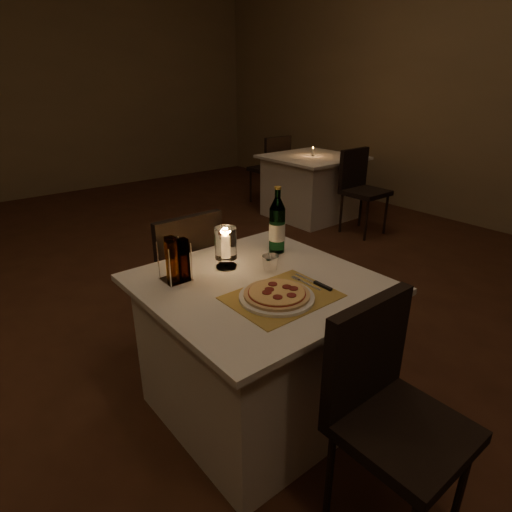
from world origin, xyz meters
TOP-DOWN VIEW (x-y plane):
  - floor at (0.00, 0.00)m, footprint 8.00×10.00m
  - main_table at (0.14, -0.33)m, footprint 1.00×1.00m
  - chair_near at (0.14, -1.05)m, footprint 0.42×0.42m
  - chair_far at (0.14, 0.38)m, footprint 0.42×0.42m
  - placemat at (0.12, -0.51)m, footprint 0.45×0.34m
  - plate at (0.09, -0.51)m, footprint 0.32×0.32m
  - pizza at (0.09, -0.51)m, footprint 0.28×0.28m
  - fork at (0.29, -0.48)m, footprint 0.02×0.18m
  - knife at (0.32, -0.54)m, footprint 0.02×0.22m
  - tumbler at (0.25, -0.28)m, footprint 0.08×0.08m
  - water_bottle at (0.45, -0.11)m, footprint 0.09×0.09m
  - hurricane_candle at (0.12, -0.11)m, footprint 0.11×0.11m
  - cruet_caddy at (-0.15, -0.09)m, footprint 0.12×0.12m
  - neighbor_table_right at (2.76, 1.85)m, footprint 1.00×1.00m
  - neighbor_chair_ra at (2.76, 1.13)m, footprint 0.42×0.42m
  - neighbor_chair_rb at (2.76, 2.56)m, footprint 0.42×0.42m
  - neighbor_candle_right at (2.76, 1.85)m, footprint 0.03×0.03m

SIDE VIEW (x-z plane):
  - floor at x=0.00m, z-range -0.02..0.00m
  - main_table at x=0.14m, z-range 0.00..0.74m
  - neighbor_table_right at x=2.76m, z-range 0.00..0.74m
  - chair_near at x=0.14m, z-range 0.10..1.00m
  - chair_far at x=0.14m, z-range 0.10..1.00m
  - neighbor_chair_ra at x=2.76m, z-range 0.10..1.00m
  - neighbor_chair_rb at x=2.76m, z-range 0.10..1.00m
  - placemat at x=0.12m, z-range 0.74..0.74m
  - fork at x=0.29m, z-range 0.74..0.75m
  - knife at x=0.32m, z-range 0.74..0.76m
  - plate at x=0.09m, z-range 0.74..0.76m
  - pizza at x=0.09m, z-range 0.76..0.78m
  - tumbler at x=0.25m, z-range 0.74..0.82m
  - neighbor_candle_right at x=2.76m, z-range 0.73..0.84m
  - cruet_caddy at x=-0.15m, z-range 0.73..0.94m
  - hurricane_candle at x=0.12m, z-range 0.76..0.96m
  - water_bottle at x=0.45m, z-range 0.71..1.06m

